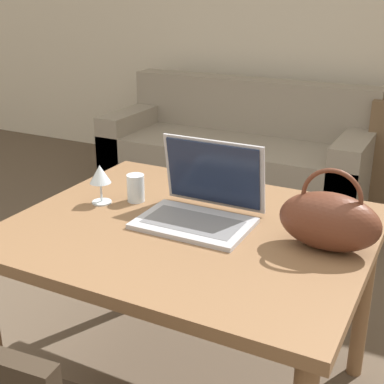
{
  "coord_description": "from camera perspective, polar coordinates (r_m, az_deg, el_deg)",
  "views": [
    {
      "loc": [
        0.72,
        -0.79,
        1.47
      ],
      "look_at": [
        -0.03,
        0.65,
        0.84
      ],
      "focal_mm": 50.0,
      "sensor_mm": 36.0,
      "label": 1
    }
  ],
  "objects": [
    {
      "name": "wall_back",
      "position": [
        4.21,
        18.38,
        18.48
      ],
      "size": [
        10.0,
        0.06,
        2.7
      ],
      "color": "beige",
      "rests_on": "ground_plane"
    },
    {
      "name": "dining_table",
      "position": [
        1.83,
        -0.16,
        -5.93
      ],
      "size": [
        1.18,
        0.98,
        0.72
      ],
      "color": "brown",
      "rests_on": "ground_plane"
    },
    {
      "name": "couch",
      "position": [
        4.02,
        4.79,
        3.93
      ],
      "size": [
        1.93,
        0.8,
        0.82
      ],
      "color": "gray",
      "rests_on": "ground_plane"
    },
    {
      "name": "laptop",
      "position": [
        1.82,
        1.19,
        -0.78
      ],
      "size": [
        0.38,
        0.3,
        0.26
      ],
      "color": "#ADADB2",
      "rests_on": "dining_table"
    },
    {
      "name": "drinking_glass",
      "position": [
        1.98,
        -6.02,
        0.43
      ],
      "size": [
        0.07,
        0.07,
        0.1
      ],
      "color": "silver",
      "rests_on": "dining_table"
    },
    {
      "name": "wine_glass",
      "position": [
        1.97,
        -9.77,
        1.68
      ],
      "size": [
        0.08,
        0.08,
        0.15
      ],
      "color": "silver",
      "rests_on": "dining_table"
    },
    {
      "name": "handbag",
      "position": [
        1.65,
        14.44,
        -2.94
      ],
      "size": [
        0.31,
        0.15,
        0.26
      ],
      "color": "#592D1E",
      "rests_on": "dining_table"
    }
  ]
}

